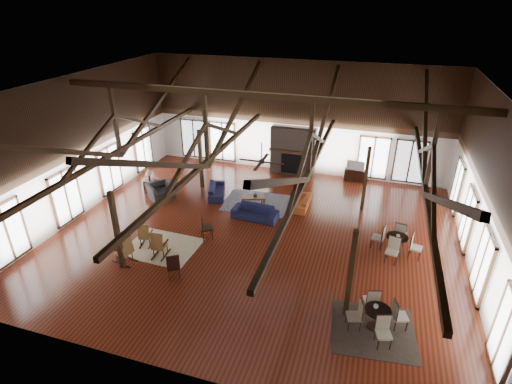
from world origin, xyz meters
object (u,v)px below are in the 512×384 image
(sofa_navy_left, at_px, (217,190))
(cafe_table_near, at_px, (377,315))
(armchair, at_px, (161,191))
(sofa_navy_front, at_px, (255,212))
(sofa_orange, at_px, (302,202))
(tv_console, at_px, (356,175))
(coffee_table, at_px, (254,197))
(cafe_table_far, at_px, (397,241))

(sofa_navy_left, height_order, cafe_table_near, cafe_table_near)
(armchair, bearing_deg, sofa_navy_front, -59.41)
(sofa_orange, height_order, cafe_table_near, cafe_table_near)
(sofa_navy_front, xyz_separation_m, tv_console, (3.89, 5.48, -0.00))
(sofa_navy_left, bearing_deg, sofa_navy_front, -141.39)
(sofa_navy_left, relative_size, armchair, 1.58)
(sofa_orange, bearing_deg, cafe_table_near, 28.59)
(sofa_navy_front, xyz_separation_m, armchair, (-4.95, 0.53, 0.08))
(sofa_navy_front, relative_size, cafe_table_near, 1.10)
(sofa_orange, xyz_separation_m, armchair, (-6.70, -1.16, 0.12))
(coffee_table, height_order, tv_console, tv_console)
(sofa_navy_left, distance_m, cafe_table_far, 8.76)
(sofa_navy_front, bearing_deg, armchair, 178.52)
(cafe_table_near, bearing_deg, armchair, 151.50)
(sofa_orange, distance_m, cafe_table_near, 7.67)
(sofa_orange, relative_size, coffee_table, 1.42)
(sofa_navy_left, relative_size, sofa_orange, 1.07)
(sofa_navy_front, height_order, sofa_orange, sofa_navy_front)
(coffee_table, distance_m, armchair, 4.55)
(coffee_table, bearing_deg, tv_console, 26.57)
(sofa_navy_front, xyz_separation_m, sofa_navy_left, (-2.49, 1.60, -0.03))
(sofa_navy_front, height_order, tv_console, sofa_navy_front)
(sofa_orange, bearing_deg, coffee_table, -77.86)
(sofa_orange, xyz_separation_m, coffee_table, (-2.21, -0.46, 0.11))
(sofa_orange, height_order, cafe_table_far, cafe_table_far)
(sofa_navy_front, distance_m, sofa_navy_left, 2.96)
(cafe_table_near, bearing_deg, tv_console, 97.99)
(tv_console, bearing_deg, cafe_table_near, -82.01)
(armchair, height_order, tv_console, armchair)
(armchair, bearing_deg, sofa_navy_left, -29.75)
(sofa_navy_front, distance_m, cafe_table_far, 5.98)
(sofa_navy_front, relative_size, sofa_navy_left, 1.11)
(sofa_navy_front, distance_m, armchair, 4.98)
(armchair, distance_m, tv_console, 10.13)
(cafe_table_far, bearing_deg, cafe_table_near, -97.43)
(sofa_orange, distance_m, armchair, 6.80)
(armchair, relative_size, tv_console, 0.98)
(armchair, bearing_deg, cafe_table_near, -81.77)
(sofa_navy_left, distance_m, cafe_table_near, 10.31)
(cafe_table_near, height_order, tv_console, cafe_table_near)
(sofa_navy_front, bearing_deg, tv_console, 59.28)
(coffee_table, bearing_deg, sofa_orange, -6.05)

